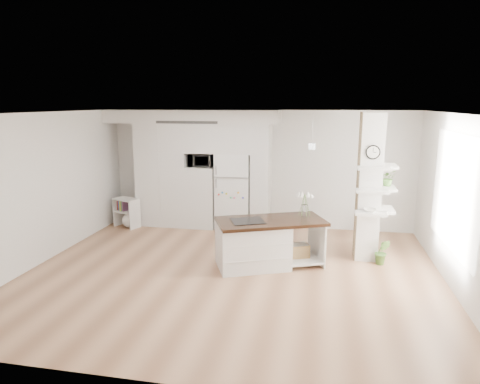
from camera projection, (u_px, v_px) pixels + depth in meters
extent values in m
cube|color=tan|center=(232.00, 273.00, 7.31)|extent=(7.00, 6.00, 0.01)
cube|color=white|center=(231.00, 113.00, 6.75)|extent=(7.00, 6.00, 0.04)
cube|color=silver|center=(259.00, 169.00, 9.91)|extent=(7.00, 0.04, 2.70)
cube|color=silver|center=(167.00, 262.00, 4.15)|extent=(7.00, 0.04, 2.70)
cube|color=silver|center=(42.00, 188.00, 7.69)|extent=(0.04, 6.00, 2.70)
cube|color=silver|center=(461.00, 206.00, 6.37)|extent=(0.04, 6.00, 2.70)
cube|color=silver|center=(164.00, 175.00, 10.05)|extent=(1.20, 0.65, 2.40)
cube|color=silver|center=(203.00, 197.00, 9.97)|extent=(0.65, 0.65, 1.42)
cube|color=silver|center=(201.00, 138.00, 9.69)|extent=(0.65, 0.65, 0.65)
cube|color=silver|center=(234.00, 138.00, 9.55)|extent=(0.85, 0.65, 0.65)
cube|color=silver|center=(261.00, 178.00, 9.61)|extent=(0.40, 0.65, 2.40)
cube|color=silver|center=(191.00, 117.00, 9.61)|extent=(4.00, 0.70, 0.30)
cube|color=#262626|center=(187.00, 122.00, 9.31)|extent=(1.40, 0.04, 0.06)
cube|color=white|center=(234.00, 191.00, 9.81)|extent=(0.78, 0.66, 1.75)
cube|color=#B2B2B7|center=(231.00, 178.00, 9.40)|extent=(0.78, 0.01, 0.03)
cube|color=silver|center=(369.00, 188.00, 7.75)|extent=(0.40, 0.40, 2.70)
cube|color=tan|center=(357.00, 187.00, 7.79)|extent=(0.02, 0.40, 2.70)
cube|color=tan|center=(368.00, 185.00, 7.95)|extent=(0.40, 0.02, 2.70)
cylinder|color=black|center=(373.00, 152.00, 7.42)|extent=(0.25, 0.03, 0.25)
cylinder|color=white|center=(373.00, 152.00, 7.40)|extent=(0.21, 0.01, 0.21)
plane|color=white|center=(454.00, 192.00, 6.64)|extent=(0.00, 2.40, 2.40)
cylinder|color=white|center=(339.00, 151.00, 6.70)|extent=(0.12, 0.12, 0.10)
cube|color=silver|center=(253.00, 245.00, 7.54)|extent=(1.43, 1.21, 0.79)
cube|color=silver|center=(300.00, 257.00, 7.78)|extent=(0.92, 0.99, 0.04)
cube|color=silver|center=(317.00, 241.00, 7.79)|extent=(0.34, 0.74, 0.79)
cube|color=black|center=(271.00, 221.00, 7.52)|extent=(2.07, 1.56, 0.06)
cube|color=black|center=(248.00, 221.00, 7.43)|extent=(0.70, 0.65, 0.01)
cube|color=tan|center=(298.00, 250.00, 7.75)|extent=(0.45, 0.41, 0.23)
cylinder|color=white|center=(304.00, 210.00, 7.72)|extent=(0.12, 0.12, 0.22)
cube|color=silver|center=(119.00, 211.00, 10.12)|extent=(0.16, 0.32, 0.68)
cube|color=silver|center=(135.00, 214.00, 9.82)|extent=(0.16, 0.32, 0.68)
cube|color=silver|center=(126.00, 199.00, 9.91)|extent=(0.66, 0.53, 0.03)
cube|color=silver|center=(127.00, 212.00, 9.97)|extent=(0.63, 0.52, 0.03)
sphere|color=white|center=(129.00, 220.00, 9.97)|extent=(0.33, 0.33, 0.33)
imported|color=#4C7E32|center=(382.00, 252.00, 7.66)|extent=(0.27, 0.22, 0.47)
imported|color=#4C7E32|center=(368.00, 227.00, 9.20)|extent=(0.36, 0.36, 0.49)
imported|color=#2D2D2D|center=(201.00, 160.00, 9.75)|extent=(0.54, 0.37, 0.30)
imported|color=#4C7E32|center=(388.00, 178.00, 7.75)|extent=(0.27, 0.23, 0.30)
imported|color=white|center=(370.00, 210.00, 7.54)|extent=(0.22, 0.22, 0.05)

